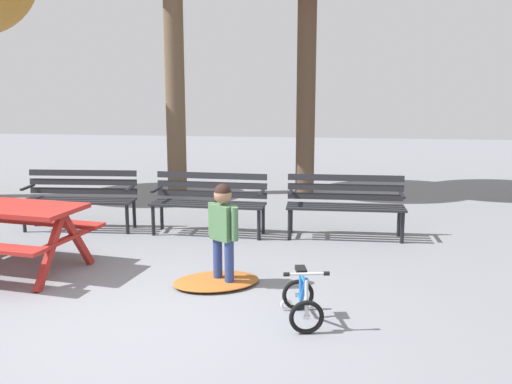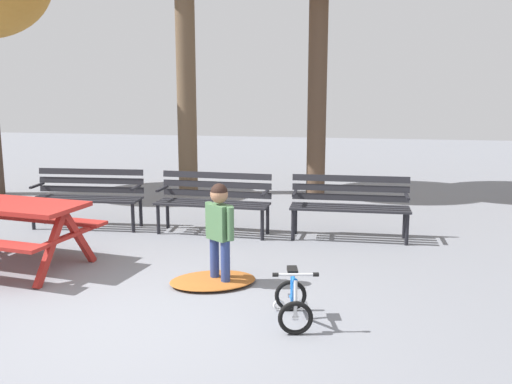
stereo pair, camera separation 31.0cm
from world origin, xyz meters
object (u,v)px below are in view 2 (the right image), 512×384
park_bench_right (350,202)px  park_bench_left (214,197)px  child_standing (219,226)px  picnic_table (7,217)px  park_bench_far_left (88,193)px  kids_bicycle (293,301)px

park_bench_right → park_bench_left: bearing=-178.3°
park_bench_left → child_standing: child_standing is taller
picnic_table → park_bench_far_left: park_bench_far_left is taller
picnic_table → child_standing: bearing=-3.4°
park_bench_right → child_standing: 2.51m
park_bench_right → kids_bicycle: (-0.43, -2.96, -0.31)m
picnic_table → park_bench_far_left: (0.04, 1.94, -0.08)m
park_bench_right → child_standing: (-1.30, -2.15, 0.13)m
picnic_table → park_bench_far_left: bearing=88.9°
park_bench_right → picnic_table: bearing=-152.6°
kids_bicycle → park_bench_left: bearing=116.7°
picnic_table → park_bench_right: park_bench_right is taller
picnic_table → park_bench_right: bearing=27.4°
park_bench_right → child_standing: child_standing is taller
park_bench_far_left → kids_bicycle: 4.46m
child_standing → kids_bicycle: size_ratio=1.79×
park_bench_right → kids_bicycle: size_ratio=2.64×
park_bench_left → child_standing: size_ratio=1.48×
park_bench_left → kids_bicycle: size_ratio=2.66×
park_bench_right → kids_bicycle: 3.01m
picnic_table → park_bench_right: (3.84, 2.00, -0.08)m
park_bench_left → kids_bicycle: (1.46, -2.91, -0.31)m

